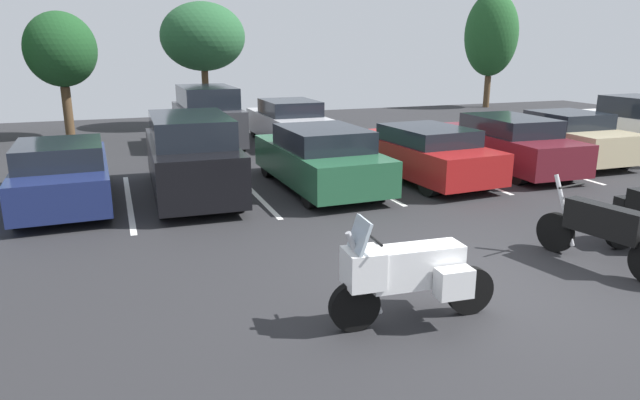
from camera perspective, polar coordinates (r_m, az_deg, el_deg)
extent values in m
cube|color=#262628|center=(8.80, 15.21, -8.04)|extent=(44.00, 44.00, 0.10)
cylinder|color=black|center=(6.96, 3.50, -10.65)|extent=(0.64, 0.16, 0.64)
cylinder|color=black|center=(7.60, 14.88, -8.83)|extent=(0.64, 0.16, 0.64)
cube|color=white|center=(7.07, 9.61, -6.57)|extent=(1.20, 0.45, 0.51)
cylinder|color=#B2B2B7|center=(6.83, 4.51, -7.43)|extent=(0.51, 0.10, 1.11)
cylinder|color=black|center=(6.69, 5.24, -3.73)|extent=(0.07, 0.62, 0.04)
cube|color=white|center=(6.79, 4.37, -6.86)|extent=(0.47, 0.49, 0.46)
cube|color=#B2C1CC|center=(6.63, 4.04, -3.53)|extent=(0.19, 0.45, 0.39)
cube|color=white|center=(7.02, 13.38, -8.15)|extent=(0.45, 0.27, 0.36)
cube|color=white|center=(7.55, 10.90, -6.28)|extent=(0.45, 0.27, 0.36)
cylinder|color=black|center=(10.89, 28.22, -2.76)|extent=(0.64, 0.14, 0.64)
cube|color=black|center=(11.34, 28.63, -0.57)|extent=(0.45, 0.25, 0.36)
cylinder|color=black|center=(10.28, 22.66, -3.02)|extent=(0.25, 0.68, 0.67)
cube|color=black|center=(9.74, 26.72, -1.86)|extent=(0.51, 1.25, 0.49)
cylinder|color=#B2B2B7|center=(10.10, 23.44, -0.93)|extent=(0.17, 0.52, 1.14)
cylinder|color=black|center=(9.96, 24.08, 1.33)|extent=(0.62, 0.16, 0.04)
cube|color=silver|center=(13.32, -18.73, -0.09)|extent=(0.12, 5.03, 0.01)
cube|color=silver|center=(13.64, -6.92, 0.98)|extent=(0.12, 5.03, 0.01)
cube|color=silver|center=(14.51, 3.90, 1.93)|extent=(0.12, 5.03, 0.01)
cube|color=silver|center=(15.84, 13.23, 2.70)|extent=(0.12, 5.03, 0.01)
cube|color=silver|center=(17.52, 20.95, 3.28)|extent=(0.12, 5.03, 0.01)
cube|color=silver|center=(19.46, 27.24, 3.71)|extent=(0.12, 5.03, 0.01)
cube|color=navy|center=(13.54, -24.48, 2.09)|extent=(1.95, 4.71, 0.75)
cube|color=black|center=(13.01, -24.84, 4.29)|extent=(1.74, 2.11, 0.46)
cylinder|color=black|center=(15.20, -27.10, 2.10)|extent=(0.24, 0.64, 0.64)
cylinder|color=black|center=(15.12, -21.20, 2.69)|extent=(0.24, 0.64, 0.64)
cylinder|color=black|center=(12.13, -28.29, -1.07)|extent=(0.24, 0.64, 0.64)
cylinder|color=black|center=(12.03, -20.89, -0.34)|extent=(0.24, 0.64, 0.64)
cube|color=black|center=(13.27, -12.84, 3.60)|extent=(1.92, 4.82, 1.06)
cube|color=black|center=(12.98, -12.98, 7.05)|extent=(1.72, 2.91, 0.59)
cylinder|color=black|center=(14.90, -16.34, 2.98)|extent=(0.24, 0.66, 0.66)
cylinder|color=black|center=(15.02, -10.51, 3.44)|extent=(0.24, 0.66, 0.66)
cylinder|color=black|center=(11.74, -15.58, -0.21)|extent=(0.24, 0.66, 0.66)
cylinder|color=black|center=(11.90, -8.22, 0.41)|extent=(0.24, 0.66, 0.66)
cube|color=#235638|center=(13.69, -0.08, 3.78)|extent=(2.04, 4.73, 0.79)
cube|color=black|center=(13.35, 0.29, 6.28)|extent=(1.82, 2.34, 0.49)
cylinder|color=black|center=(14.96, -5.29, 3.64)|extent=(0.24, 0.69, 0.68)
cylinder|color=black|center=(15.49, 0.62, 4.11)|extent=(0.24, 0.69, 0.68)
cylinder|color=black|center=(12.01, -0.99, 0.78)|extent=(0.24, 0.69, 0.68)
cylinder|color=black|center=(12.67, 6.06, 1.47)|extent=(0.24, 0.69, 0.68)
cube|color=maroon|center=(14.91, 9.98, 4.46)|extent=(2.17, 4.96, 0.76)
cube|color=black|center=(14.53, 10.85, 6.47)|extent=(1.85, 2.37, 0.40)
cylinder|color=black|center=(15.94, 4.26, 4.40)|extent=(0.27, 0.70, 0.69)
cylinder|color=black|center=(16.74, 9.07, 4.78)|extent=(0.27, 0.70, 0.69)
cylinder|color=black|center=(13.20, 11.03, 1.84)|extent=(0.27, 0.70, 0.69)
cylinder|color=black|center=(14.15, 16.31, 2.41)|extent=(0.27, 0.70, 0.69)
cube|color=maroon|center=(16.60, 18.21, 5.08)|extent=(1.96, 4.94, 0.82)
cube|color=black|center=(16.42, 18.62, 7.20)|extent=(1.73, 2.56, 0.46)
cylinder|color=black|center=(17.60, 12.99, 5.02)|extent=(0.25, 0.65, 0.65)
cylinder|color=black|center=(18.41, 17.06, 5.18)|extent=(0.25, 0.65, 0.65)
cylinder|color=black|center=(14.91, 19.45, 2.71)|extent=(0.25, 0.65, 0.65)
cylinder|color=black|center=(15.86, 23.82, 2.99)|extent=(0.25, 0.65, 0.65)
cube|color=#C1B289|center=(18.47, 23.31, 5.61)|extent=(1.99, 4.45, 0.81)
cube|color=black|center=(18.30, 23.79, 7.46)|extent=(1.79, 1.92, 0.43)
cylinder|color=black|center=(19.13, 18.40, 5.51)|extent=(0.23, 0.70, 0.70)
cylinder|color=black|center=(20.16, 22.15, 5.64)|extent=(0.23, 0.70, 0.70)
cylinder|color=black|center=(16.89, 24.50, 3.69)|extent=(0.23, 0.70, 0.70)
cylinder|color=black|center=(18.05, 28.32, 3.90)|extent=(0.23, 0.70, 0.70)
cylinder|color=black|center=(21.12, 25.10, 5.64)|extent=(0.24, 0.65, 0.64)
cylinder|color=black|center=(22.30, 27.89, 5.75)|extent=(0.24, 0.65, 0.64)
cube|color=#38383D|center=(19.69, -11.29, 7.60)|extent=(1.85, 4.40, 1.15)
cube|color=black|center=(19.49, -11.38, 10.21)|extent=(1.69, 2.92, 0.67)
cylinder|color=black|center=(21.12, -14.01, 6.72)|extent=(0.22, 0.71, 0.71)
cylinder|color=black|center=(21.34, -9.80, 7.04)|extent=(0.22, 0.71, 0.71)
cylinder|color=black|center=(18.18, -12.88, 5.45)|extent=(0.22, 0.71, 0.71)
cylinder|color=black|center=(18.45, -8.04, 5.83)|extent=(0.22, 0.71, 0.71)
cube|color=#B7B7BC|center=(20.25, -3.31, 7.57)|extent=(1.88, 4.70, 0.81)
cube|color=black|center=(19.88, -3.07, 9.32)|extent=(1.72, 2.31, 0.49)
cylinder|color=black|center=(21.60, -6.60, 7.21)|extent=(0.22, 0.68, 0.67)
cylinder|color=black|center=(22.03, -2.53, 7.45)|extent=(0.22, 0.68, 0.67)
cylinder|color=black|center=(18.55, -4.20, 5.93)|extent=(0.22, 0.68, 0.67)
cylinder|color=black|center=(19.05, 0.45, 6.22)|extent=(0.22, 0.68, 0.67)
cylinder|color=#4C3823|center=(24.45, -11.42, 9.91)|extent=(0.28, 0.28, 2.33)
ellipsoid|color=#23512D|center=(24.35, -11.75, 15.85)|extent=(3.41, 3.41, 2.73)
cylinder|color=#4C3823|center=(23.18, -24.10, 8.05)|extent=(0.33, 0.33, 1.89)
ellipsoid|color=#19421E|center=(23.06, -24.73, 13.66)|extent=(2.51, 2.51, 2.67)
cylinder|color=#4C3823|center=(33.38, 16.50, 10.44)|extent=(0.34, 0.34, 1.71)
ellipsoid|color=#1E4C23|center=(33.29, 16.91, 15.71)|extent=(2.85, 2.85, 4.43)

